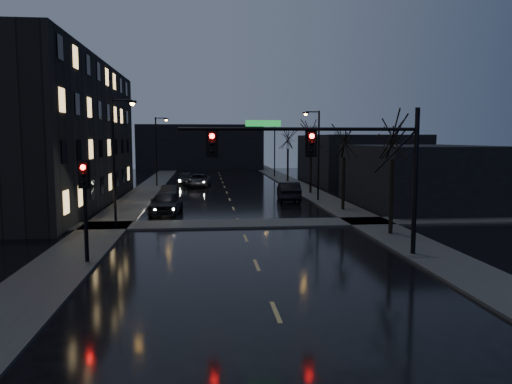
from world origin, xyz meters
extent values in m
plane|color=black|center=(0.00, 0.00, 0.00)|extent=(160.00, 160.00, 0.00)
cube|color=#2D2D2B|center=(-8.50, 35.00, 0.06)|extent=(3.00, 140.00, 0.12)
cube|color=#2D2D2B|center=(8.50, 35.00, 0.06)|extent=(3.00, 140.00, 0.12)
cube|color=#2D2D2B|center=(0.00, 18.50, 0.06)|extent=(40.00, 3.00, 0.12)
cube|color=black|center=(-16.50, 30.00, 6.00)|extent=(12.00, 30.00, 12.00)
cube|color=black|center=(15.50, 26.00, 2.50)|extent=(10.00, 14.00, 5.00)
cube|color=black|center=(17.00, 48.00, 3.00)|extent=(12.00, 18.00, 6.00)
cube|color=black|center=(-3.00, 78.00, 4.00)|extent=(22.00, 10.00, 8.00)
cylinder|color=black|center=(7.60, 9.00, 3.50)|extent=(0.22, 0.22, 7.00)
cylinder|color=black|center=(2.10, 9.00, 6.00)|extent=(11.00, 0.16, 0.16)
cylinder|color=black|center=(6.60, 9.00, 5.00)|extent=(2.05, 0.10, 2.05)
cube|color=#0C591E|center=(0.40, 9.00, 6.25)|extent=(1.60, 0.04, 0.28)
cube|color=black|center=(-1.90, 9.00, 5.35)|extent=(0.35, 0.28, 1.05)
sphere|color=#FF0705|center=(-1.90, 8.84, 5.68)|extent=(0.22, 0.22, 0.22)
cube|color=black|center=(2.60, 9.00, 5.35)|extent=(0.35, 0.28, 1.05)
sphere|color=#FF0705|center=(2.60, 8.84, 5.68)|extent=(0.22, 0.22, 0.22)
cylinder|color=black|center=(-7.50, 9.00, 2.20)|extent=(0.18, 0.18, 4.40)
cube|color=black|center=(-7.50, 9.00, 4.00)|extent=(0.35, 0.28, 1.05)
sphere|color=#FF0705|center=(-7.50, 8.84, 4.33)|extent=(0.22, 0.22, 0.22)
cylinder|color=black|center=(8.40, 14.00, 2.20)|extent=(0.24, 0.24, 4.40)
cylinder|color=black|center=(8.40, 24.00, 2.06)|extent=(0.24, 0.24, 4.12)
cylinder|color=black|center=(8.40, 36.00, 2.34)|extent=(0.24, 0.24, 4.68)
cylinder|color=black|center=(8.40, 50.00, 2.15)|extent=(0.24, 0.24, 4.29)
cylinder|color=black|center=(-7.80, 18.00, 4.00)|extent=(0.16, 0.16, 8.00)
cylinder|color=black|center=(-7.20, 18.00, 7.90)|extent=(1.20, 0.10, 0.10)
cube|color=black|center=(-6.60, 18.00, 7.80)|extent=(0.50, 0.25, 0.15)
sphere|color=#FEA232|center=(-6.60, 18.00, 7.70)|extent=(0.28, 0.28, 0.28)
cylinder|color=black|center=(-7.80, 45.00, 4.00)|extent=(0.16, 0.16, 8.00)
cylinder|color=black|center=(-7.20, 45.00, 7.90)|extent=(1.20, 0.10, 0.10)
cube|color=black|center=(-6.60, 45.00, 7.80)|extent=(0.50, 0.25, 0.15)
sphere|color=#FEA232|center=(-6.60, 45.00, 7.70)|extent=(0.28, 0.28, 0.28)
cylinder|color=black|center=(7.80, 30.00, 4.00)|extent=(0.16, 0.16, 8.00)
cylinder|color=black|center=(7.20, 30.00, 7.90)|extent=(1.20, 0.10, 0.10)
cube|color=black|center=(6.60, 30.00, 7.80)|extent=(0.50, 0.25, 0.15)
sphere|color=#FEA232|center=(6.60, 30.00, 7.70)|extent=(0.28, 0.28, 0.28)
cylinder|color=black|center=(7.80, 58.00, 4.00)|extent=(0.16, 0.16, 8.00)
cylinder|color=black|center=(7.20, 58.00, 7.90)|extent=(1.20, 0.10, 0.10)
cube|color=black|center=(6.60, 58.00, 7.80)|extent=(0.50, 0.25, 0.15)
sphere|color=#FEA232|center=(6.60, 58.00, 7.70)|extent=(0.28, 0.28, 0.28)
imported|color=black|center=(-5.11, 23.73, 0.86)|extent=(2.55, 5.24, 1.72)
imported|color=black|center=(-5.45, 31.95, 0.67)|extent=(1.57, 4.11, 1.34)
imported|color=black|center=(-2.96, 44.70, 0.74)|extent=(2.95, 5.52, 1.47)
imported|color=black|center=(-4.60, 47.53, 0.69)|extent=(2.23, 4.88, 1.38)
imported|color=black|center=(5.24, 30.59, 0.85)|extent=(2.16, 5.28, 1.70)
camera|label=1|loc=(-2.22, -13.43, 5.57)|focal=35.00mm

